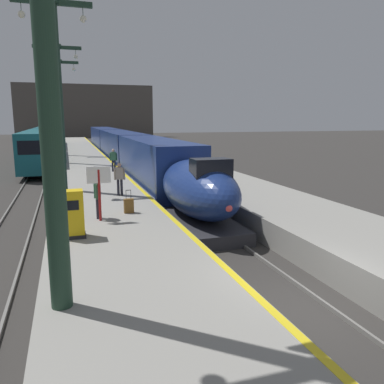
% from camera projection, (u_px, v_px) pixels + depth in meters
% --- Properties ---
extents(ground_plane, '(260.00, 260.00, 0.00)m').
position_uv_depth(ground_plane, '(301.00, 310.00, 10.21)').
color(ground_plane, '#33302D').
extents(platform_left, '(4.80, 110.00, 1.05)m').
position_uv_depth(platform_left, '(88.00, 173.00, 32.05)').
color(platform_left, gray).
rests_on(platform_left, ground).
extents(platform_right, '(4.80, 110.00, 1.05)m').
position_uv_depth(platform_right, '(182.00, 170.00, 34.49)').
color(platform_right, gray).
rests_on(platform_right, ground).
extents(platform_left_safety_stripe, '(0.20, 107.80, 0.01)m').
position_uv_depth(platform_left_safety_stripe, '(116.00, 166.00, 32.64)').
color(platform_left_safety_stripe, yellow).
rests_on(platform_left_safety_stripe, platform_left).
extents(rail_main_left, '(0.08, 110.00, 0.12)m').
position_uv_depth(rail_main_left, '(124.00, 173.00, 35.70)').
color(rail_main_left, slate).
rests_on(rail_main_left, ground).
extents(rail_main_right, '(0.08, 110.00, 0.12)m').
position_uv_depth(rail_main_right, '(140.00, 172.00, 36.15)').
color(rail_main_right, slate).
rests_on(rail_main_right, ground).
extents(rail_secondary_left, '(0.08, 110.00, 0.12)m').
position_uv_depth(rail_secondary_left, '(29.00, 177.00, 33.26)').
color(rail_secondary_left, slate).
rests_on(rail_secondary_left, ground).
extents(rail_secondary_right, '(0.08, 110.00, 0.12)m').
position_uv_depth(rail_secondary_right, '(47.00, 176.00, 33.71)').
color(rail_secondary_right, slate).
rests_on(rail_secondary_right, ground).
extents(highspeed_train_main, '(2.92, 57.09, 3.60)m').
position_uv_depth(highspeed_train_main, '(123.00, 148.00, 40.40)').
color(highspeed_train_main, navy).
rests_on(highspeed_train_main, ground).
extents(regional_train_adjacent, '(2.85, 36.60, 3.80)m').
position_uv_depth(regional_train_adjacent, '(45.00, 142.00, 47.31)').
color(regional_train_adjacent, '#145660').
rests_on(regional_train_adjacent, ground).
extents(station_column_near, '(4.00, 0.68, 9.39)m').
position_uv_depth(station_column_near, '(46.00, 18.00, 7.19)').
color(station_column_near, '#1E3828').
rests_on(station_column_near, platform_left).
extents(station_column_mid, '(4.00, 0.68, 10.03)m').
position_uv_depth(station_column_mid, '(57.00, 79.00, 20.60)').
color(station_column_mid, '#1E3828').
rests_on(station_column_mid, platform_left).
extents(station_column_far, '(4.00, 0.68, 10.16)m').
position_uv_depth(station_column_far, '(60.00, 94.00, 33.84)').
color(station_column_far, '#1E3828').
rests_on(station_column_far, platform_left).
extents(station_column_distant, '(4.00, 0.68, 10.01)m').
position_uv_depth(station_column_distant, '(61.00, 99.00, 41.39)').
color(station_column_distant, '#1E3828').
rests_on(station_column_distant, platform_left).
extents(passenger_near_edge, '(0.29, 0.56, 1.69)m').
position_uv_depth(passenger_near_edge, '(97.00, 194.00, 15.32)').
color(passenger_near_edge, '#23232D').
rests_on(passenger_near_edge, platform_left).
extents(passenger_mid_platform, '(0.56, 0.30, 1.69)m').
position_uv_depth(passenger_mid_platform, '(113.00, 158.00, 29.11)').
color(passenger_mid_platform, '#23232D').
rests_on(passenger_mid_platform, platform_left).
extents(passenger_far_waiting, '(0.56, 0.27, 1.69)m').
position_uv_depth(passenger_far_waiting, '(120.00, 177.00, 19.96)').
color(passenger_far_waiting, '#23232D').
rests_on(passenger_far_waiting, platform_left).
extents(rolling_suitcase, '(0.40, 0.22, 0.98)m').
position_uv_depth(rolling_suitcase, '(129.00, 206.00, 16.36)').
color(rolling_suitcase, brown).
rests_on(rolling_suitcase, platform_left).
extents(ticket_machine_yellow, '(0.76, 0.62, 1.60)m').
position_uv_depth(ticket_machine_yellow, '(73.00, 216.00, 12.89)').
color(ticket_machine_yellow, yellow).
rests_on(ticket_machine_yellow, platform_left).
extents(departure_info_board, '(0.90, 0.10, 2.12)m').
position_uv_depth(departure_info_board, '(99.00, 182.00, 14.88)').
color(departure_info_board, maroon).
rests_on(departure_info_board, platform_left).
extents(terminus_back_wall, '(36.00, 2.00, 14.00)m').
position_uv_depth(terminus_back_wall, '(86.00, 111.00, 104.33)').
color(terminus_back_wall, '#4C4742').
rests_on(terminus_back_wall, ground).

